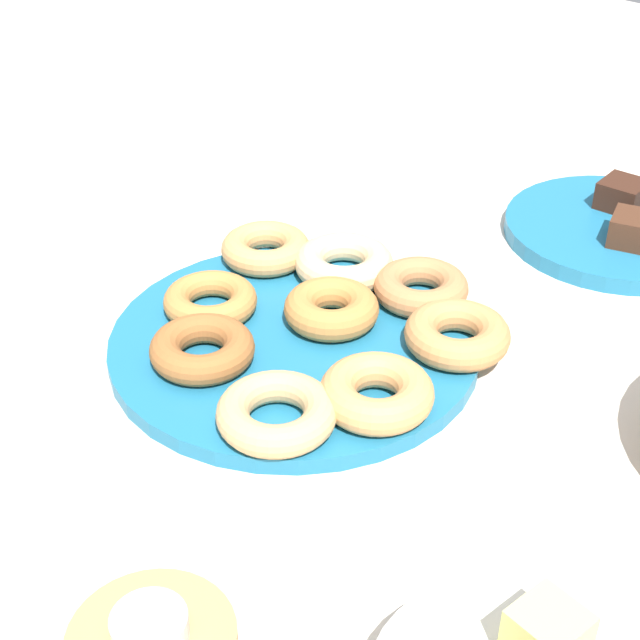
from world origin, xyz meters
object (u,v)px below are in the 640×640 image
object	(u,v)px
donut_1	(210,300)
donut_4	(421,287)
donut_2	(277,413)
tealight	(150,626)
donut_3	(331,309)
donut_0	(202,349)
donut_7	(344,263)
donut_plate	(294,343)
donut_8	(457,334)
cake_plate	(618,231)
melon_chunk_left	(547,637)
brownie_far	(634,229)
donut_6	(377,393)
brownie_near	(622,194)
donut_5	(266,248)

from	to	relation	value
donut_1	donut_4	xyz separation A→B (m)	(-0.14, 0.12, 0.00)
donut_2	tealight	distance (m)	0.21
donut_2	donut_3	xyz separation A→B (m)	(-0.13, -0.06, 0.00)
donut_0	donut_1	distance (m)	0.08
donut_2	donut_7	size ratio (longest dim) A/B	0.99
donut_plate	donut_4	size ratio (longest dim) A/B	3.71
donut_7	donut_4	bearing A→B (deg)	101.10
donut_4	donut_8	distance (m)	0.08
tealight	cake_plate	bearing A→B (deg)	-175.11
donut_4	tealight	xyz separation A→B (m)	(0.41, 0.12, 0.01)
donut_8	tealight	world-z (taller)	tealight
melon_chunk_left	brownie_far	bearing A→B (deg)	-157.84
donut_8	brownie_far	xyz separation A→B (m)	(-0.26, 0.02, 0.00)
cake_plate	brownie_far	size ratio (longest dim) A/B	5.06
donut_1	donut_3	bearing A→B (deg)	123.78
donut_7	melon_chunk_left	distance (m)	0.46
donut_1	donut_7	xyz separation A→B (m)	(-0.13, 0.05, 0.00)
donut_3	donut_6	xyz separation A→B (m)	(0.06, 0.11, 0.00)
donut_7	brownie_near	bearing A→B (deg)	157.61
donut_8	melon_chunk_left	distance (m)	0.33
donut_5	brownie_far	size ratio (longest dim) A/B	1.88
donut_6	tealight	distance (m)	0.26
donut_3	donut_4	size ratio (longest dim) A/B	0.97
donut_0	donut_2	distance (m)	0.10
donut_4	brownie_near	bearing A→B (deg)	170.94
donut_7	cake_plate	distance (m)	0.30
donut_7	tealight	distance (m)	0.44
donut_7	melon_chunk_left	xyz separation A→B (m)	(0.26, 0.37, 0.03)
donut_1	melon_chunk_left	bearing A→B (deg)	72.23
brownie_near	tealight	bearing A→B (deg)	6.07
brownie_near	brownie_far	bearing A→B (deg)	36.03
donut_4	donut_6	distance (m)	0.16
donut_8	tealight	bearing A→B (deg)	7.84
donut_5	donut_8	world-z (taller)	donut_8
cake_plate	donut_3	bearing A→B (deg)	-16.28
brownie_far	donut_6	bearing A→B (deg)	-3.33
donut_2	brownie_far	xyz separation A→B (m)	(-0.44, 0.06, 0.00)
donut_2	donut_7	bearing A→B (deg)	-151.33
brownie_far	melon_chunk_left	distance (m)	0.54
donut_8	donut_6	bearing A→B (deg)	0.79
donut_0	donut_1	bearing A→B (deg)	-136.80
donut_1	donut_5	world-z (taller)	donut_5
tealight	melon_chunk_left	world-z (taller)	melon_chunk_left
donut_5	cake_plate	distance (m)	0.37
donut_1	donut_2	size ratio (longest dim) A/B	0.91
brownie_far	melon_chunk_left	bearing A→B (deg)	22.16
donut_7	donut_8	size ratio (longest dim) A/B	1.04
donut_0	cake_plate	size ratio (longest dim) A/B	0.37
melon_chunk_left	donut_plate	bearing A→B (deg)	-114.89
donut_plate	melon_chunk_left	distance (m)	0.38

